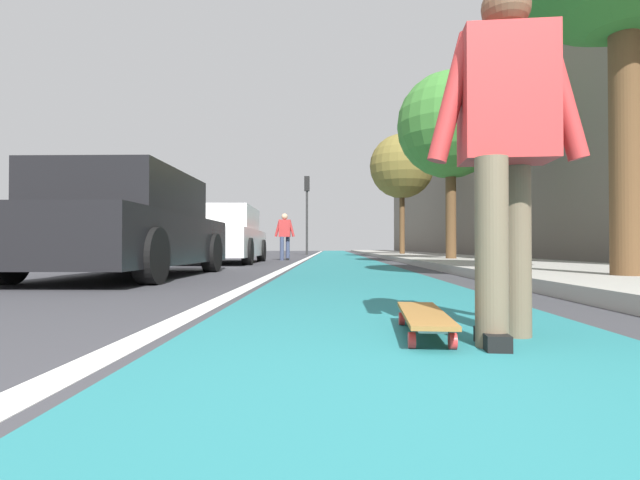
# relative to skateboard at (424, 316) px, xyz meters

# --- Properties ---
(ground_plane) EXTENTS (80.00, 80.00, 0.00)m
(ground_plane) POSITION_rel_skateboard_xyz_m (8.74, 0.11, -0.09)
(ground_plane) COLOR #38383D
(bike_lane_paint) EXTENTS (56.00, 2.16, 0.00)m
(bike_lane_paint) POSITION_rel_skateboard_xyz_m (22.74, 0.11, -0.09)
(bike_lane_paint) COLOR #237075
(bike_lane_paint) RESTS_ON ground
(lane_stripe_white) EXTENTS (52.00, 0.16, 0.01)m
(lane_stripe_white) POSITION_rel_skateboard_xyz_m (18.74, 1.35, -0.09)
(lane_stripe_white) COLOR silver
(lane_stripe_white) RESTS_ON ground
(sidewalk_curb) EXTENTS (52.00, 3.20, 0.13)m
(sidewalk_curb) POSITION_rel_skateboard_xyz_m (16.74, -3.06, -0.03)
(sidewalk_curb) COLOR #9E9B93
(sidewalk_curb) RESTS_ON ground
(building_facade) EXTENTS (40.00, 1.20, 8.85)m
(building_facade) POSITION_rel_skateboard_xyz_m (20.74, -5.92, 4.33)
(building_facade) COLOR #675F55
(building_facade) RESTS_ON ground
(skateboard) EXTENTS (0.85, 0.26, 0.11)m
(skateboard) POSITION_rel_skateboard_xyz_m (0.00, 0.00, 0.00)
(skateboard) COLOR red
(skateboard) RESTS_ON ground
(skater_person) EXTENTS (0.45, 0.72, 1.64)m
(skater_person) POSITION_rel_skateboard_xyz_m (-0.15, -0.35, 0.84)
(skater_person) COLOR brown
(skater_person) RESTS_ON ground
(parked_car_near) EXTENTS (4.44, 1.91, 1.49)m
(parked_car_near) POSITION_rel_skateboard_xyz_m (4.34, 3.35, 0.63)
(parked_car_near) COLOR black
(parked_car_near) RESTS_ON ground
(parked_car_mid) EXTENTS (4.61, 1.95, 1.48)m
(parked_car_mid) POSITION_rel_skateboard_xyz_m (10.18, 3.28, 0.62)
(parked_car_mid) COLOR silver
(parked_car_mid) RESTS_ON ground
(traffic_light) EXTENTS (0.33, 0.28, 4.27)m
(traffic_light) POSITION_rel_skateboard_xyz_m (23.19, 1.75, 2.86)
(traffic_light) COLOR #2D2D2D
(traffic_light) RESTS_ON ground
(street_tree_mid) EXTENTS (2.76, 2.76, 4.98)m
(street_tree_mid) POSITION_rel_skateboard_xyz_m (9.95, -2.66, 3.49)
(street_tree_mid) COLOR brown
(street_tree_mid) RESTS_ON ground
(street_tree_far) EXTENTS (2.81, 2.81, 5.37)m
(street_tree_far) POSITION_rel_skateboard_xyz_m (18.29, -2.66, 3.86)
(street_tree_far) COLOR brown
(street_tree_far) RESTS_ON ground
(pedestrian_distant) EXTENTS (0.43, 0.66, 1.52)m
(pedestrian_distant) POSITION_rel_skateboard_xyz_m (12.88, 1.94, 0.77)
(pedestrian_distant) COLOR #384260
(pedestrian_distant) RESTS_ON ground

